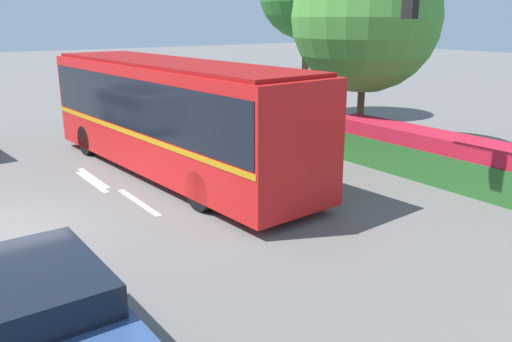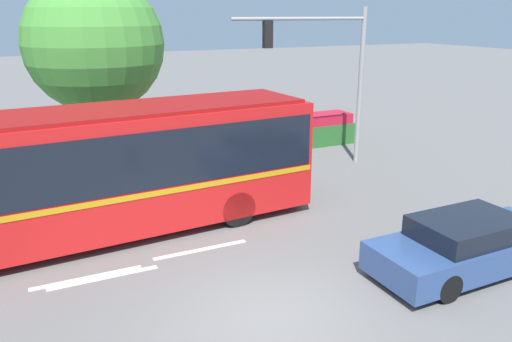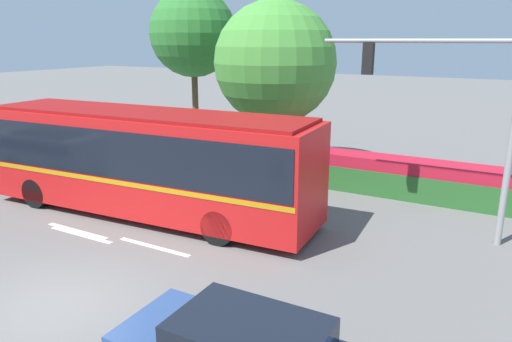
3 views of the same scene
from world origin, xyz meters
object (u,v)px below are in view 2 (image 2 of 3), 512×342
Objects in this scene: sedan_foreground at (468,245)px; traffic_light_pole at (331,63)px; city_bus at (102,166)px; street_tree_centre at (94,44)px.

sedan_foreground is 0.81× the size of traffic_light_pole.
city_bus is at bearing 17.96° from traffic_light_pole.
traffic_light_pole reaches higher than city_bus.
city_bus reaches higher than sedan_foreground.
sedan_foreground is 14.30m from street_tree_centre.
traffic_light_pole reaches higher than sedan_foreground.
sedan_foreground is 9.10m from traffic_light_pole.
city_bus is 1.61× the size of street_tree_centre.
traffic_light_pole is (8.71, 2.82, 1.99)m from city_bus.
sedan_foreground is (7.03, -5.51, -1.28)m from city_bus.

